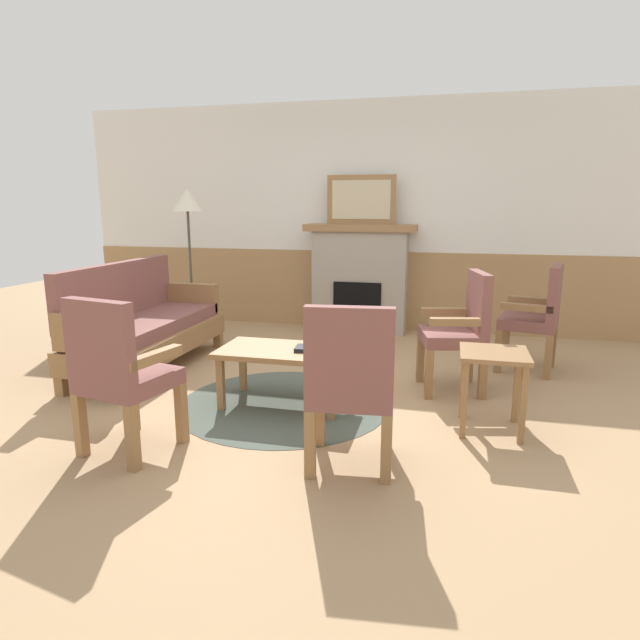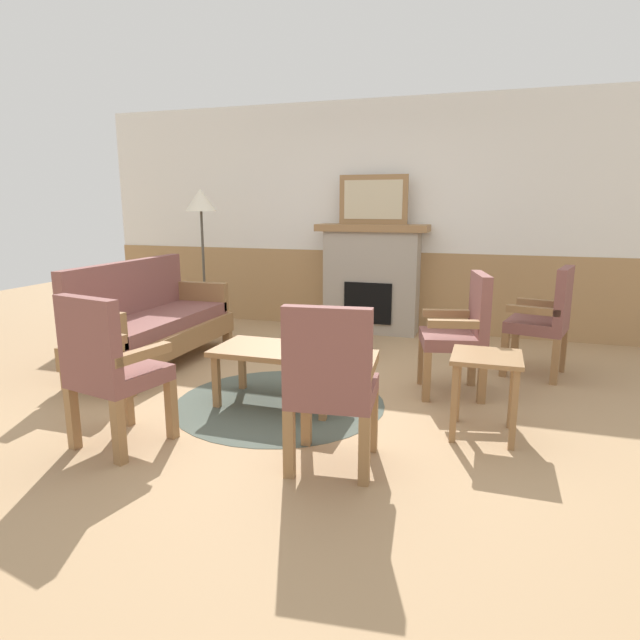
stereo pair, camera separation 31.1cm
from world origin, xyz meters
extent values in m
plane|color=tan|center=(0.00, 0.00, 0.00)|extent=(14.00, 14.00, 0.00)
cube|color=white|center=(0.00, 2.60, 1.35)|extent=(7.20, 0.12, 2.70)
cube|color=#A87F51|center=(0.00, 2.53, 0.47)|extent=(7.20, 0.02, 0.95)
cube|color=#A39989|center=(0.00, 2.35, 0.60)|extent=(1.10, 0.36, 1.20)
cube|color=black|center=(0.00, 2.16, 0.38)|extent=(0.56, 0.02, 0.48)
cube|color=olive|center=(0.00, 2.35, 1.24)|extent=(1.30, 0.44, 0.08)
cube|color=olive|center=(0.00, 2.35, 1.56)|extent=(0.80, 0.03, 0.56)
cube|color=beige|center=(0.00, 2.33, 1.56)|extent=(0.68, 0.01, 0.44)
cube|color=olive|center=(-1.34, -0.46, 0.08)|extent=(0.08, 0.08, 0.16)
cube|color=olive|center=(-1.34, 1.22, 0.08)|extent=(0.08, 0.08, 0.16)
cube|color=olive|center=(-1.94, -0.46, 0.08)|extent=(0.08, 0.08, 0.16)
cube|color=olive|center=(-1.94, 1.22, 0.08)|extent=(0.08, 0.08, 0.16)
cube|color=olive|center=(-1.64, 0.38, 0.26)|extent=(0.70, 1.80, 0.20)
cube|color=brown|center=(-1.64, 0.38, 0.42)|extent=(0.60, 1.70, 0.12)
cube|color=brown|center=(-1.94, 0.38, 0.73)|extent=(0.10, 1.70, 0.50)
cube|color=olive|center=(-1.64, -0.47, 0.53)|extent=(0.60, 0.10, 0.30)
cube|color=olive|center=(-1.64, 1.23, 0.53)|extent=(0.60, 0.10, 0.30)
cube|color=olive|center=(-0.56, -0.44, 0.20)|extent=(0.05, 0.05, 0.40)
cube|color=olive|center=(0.28, -0.44, 0.20)|extent=(0.05, 0.05, 0.40)
cube|color=olive|center=(-0.56, 0.00, 0.20)|extent=(0.05, 0.05, 0.40)
cube|color=olive|center=(0.28, 0.00, 0.20)|extent=(0.05, 0.05, 0.40)
cube|color=olive|center=(-0.14, -0.22, 0.42)|extent=(0.96, 0.56, 0.04)
cylinder|color=#4C564C|center=(-0.14, -0.22, 0.00)|extent=(1.62, 1.62, 0.01)
cube|color=black|center=(0.04, -0.22, 0.46)|extent=(0.18, 0.18, 0.03)
cube|color=olive|center=(-0.29, 1.17, 0.13)|extent=(0.05, 0.05, 0.26)
cube|color=olive|center=(0.01, 1.17, 0.13)|extent=(0.05, 0.05, 0.26)
cube|color=olive|center=(-0.29, 1.47, 0.13)|extent=(0.05, 0.05, 0.26)
cube|color=olive|center=(0.01, 1.47, 0.13)|extent=(0.05, 0.05, 0.26)
cube|color=brown|center=(-0.14, 1.32, 0.31)|extent=(0.40, 0.40, 0.10)
cube|color=olive|center=(0.93, 0.17, 0.20)|extent=(0.07, 0.07, 0.40)
cube|color=olive|center=(0.83, 0.58, 0.20)|extent=(0.07, 0.07, 0.40)
cube|color=olive|center=(1.34, 0.26, 0.20)|extent=(0.07, 0.07, 0.40)
cube|color=olive|center=(1.24, 0.67, 0.20)|extent=(0.07, 0.07, 0.40)
cube|color=brown|center=(1.08, 0.42, 0.45)|extent=(0.57, 0.57, 0.10)
cube|color=brown|center=(1.28, 0.46, 0.74)|extent=(0.18, 0.49, 0.48)
cube|color=olive|center=(1.13, 0.22, 0.62)|extent=(0.44, 0.16, 0.06)
cube|color=olive|center=(1.04, 0.62, 0.62)|extent=(0.44, 0.16, 0.06)
cube|color=olive|center=(1.51, 1.01, 0.20)|extent=(0.07, 0.07, 0.40)
cube|color=olive|center=(1.61, 1.42, 0.20)|extent=(0.07, 0.07, 0.40)
cube|color=olive|center=(1.91, 0.91, 0.20)|extent=(0.07, 0.07, 0.40)
cube|color=olive|center=(2.02, 1.32, 0.20)|extent=(0.07, 0.07, 0.40)
cube|color=brown|center=(1.76, 1.16, 0.45)|extent=(0.58, 0.58, 0.10)
cube|color=brown|center=(1.96, 1.12, 0.74)|extent=(0.19, 0.49, 0.48)
cube|color=olive|center=(1.71, 0.97, 0.62)|extent=(0.44, 0.17, 0.06)
cube|color=olive|center=(1.81, 1.36, 0.62)|extent=(0.44, 0.17, 0.06)
cube|color=olive|center=(0.30, -0.85, 0.20)|extent=(0.07, 0.07, 0.40)
cube|color=olive|center=(0.71, -0.80, 0.20)|extent=(0.07, 0.07, 0.40)
cube|color=olive|center=(0.34, -1.27, 0.20)|extent=(0.07, 0.07, 0.40)
cube|color=olive|center=(0.76, -1.22, 0.20)|extent=(0.07, 0.07, 0.40)
cube|color=brown|center=(0.53, -1.04, 0.45)|extent=(0.53, 0.53, 0.10)
cube|color=brown|center=(0.55, -1.24, 0.74)|extent=(0.49, 0.13, 0.48)
cube|color=olive|center=(0.32, -1.06, 0.62)|extent=(0.12, 0.44, 0.06)
cube|color=olive|center=(0.73, -1.01, 0.62)|extent=(0.12, 0.44, 0.06)
cube|color=olive|center=(-0.99, -0.93, 0.20)|extent=(0.07, 0.07, 0.40)
cube|color=olive|center=(-0.58, -1.02, 0.20)|extent=(0.07, 0.07, 0.40)
cube|color=olive|center=(-1.07, -1.34, 0.20)|extent=(0.07, 0.07, 0.40)
cube|color=olive|center=(-0.66, -1.43, 0.20)|extent=(0.07, 0.07, 0.40)
cube|color=brown|center=(-0.82, -1.18, 0.45)|extent=(0.57, 0.57, 0.10)
cube|color=brown|center=(-0.87, -1.38, 0.74)|extent=(0.49, 0.18, 0.48)
cube|color=olive|center=(-1.03, -1.14, 0.62)|extent=(0.16, 0.44, 0.06)
cube|color=olive|center=(-0.62, -1.22, 0.62)|extent=(0.16, 0.44, 0.06)
cube|color=olive|center=(1.18, -0.16, 0.26)|extent=(0.04, 0.04, 0.52)
cube|color=olive|center=(1.54, -0.16, 0.26)|extent=(0.04, 0.04, 0.52)
cube|color=olive|center=(1.18, -0.52, 0.26)|extent=(0.04, 0.04, 0.52)
cube|color=olive|center=(1.54, -0.52, 0.26)|extent=(0.04, 0.04, 0.52)
cube|color=olive|center=(1.36, -0.34, 0.54)|extent=(0.44, 0.44, 0.03)
cylinder|color=#332D28|center=(-1.89, 1.73, 0.01)|extent=(0.24, 0.24, 0.03)
cylinder|color=#4C473D|center=(-1.89, 1.73, 0.73)|extent=(0.03, 0.03, 1.40)
cone|color=silver|center=(-1.89, 1.73, 1.55)|extent=(0.36, 0.36, 0.25)
camera|label=1|loc=(1.05, -3.93, 1.50)|focal=30.06mm
camera|label=2|loc=(1.35, -3.85, 1.50)|focal=30.06mm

